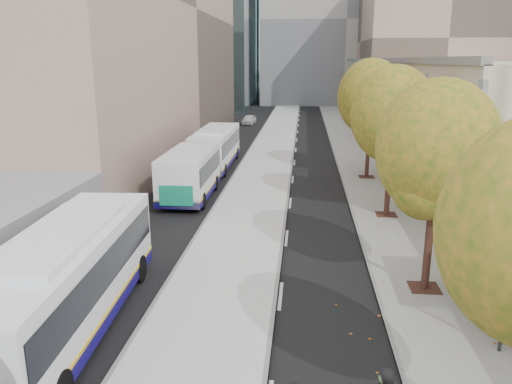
# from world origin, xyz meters

# --- Properties ---
(bus_platform) EXTENTS (4.25, 150.00, 0.15)m
(bus_platform) POSITION_xyz_m (-3.88, 35.00, 0.07)
(bus_platform) COLOR #B4B4B4
(bus_platform) RESTS_ON ground
(sidewalk) EXTENTS (4.75, 150.00, 0.08)m
(sidewalk) POSITION_xyz_m (4.12, 35.00, 0.04)
(sidewalk) COLOR gray
(sidewalk) RESTS_ON ground
(building_tan) EXTENTS (18.00, 92.00, 8.00)m
(building_tan) POSITION_xyz_m (15.50, 64.00, 4.00)
(building_tan) COLOR gray
(building_tan) RESTS_ON ground
(building_midrise) EXTENTS (24.00, 46.00, 25.00)m
(building_midrise) POSITION_xyz_m (-22.50, 41.00, 12.50)
(building_midrise) COLOR gray
(building_midrise) RESTS_ON ground
(building_far_block) EXTENTS (30.00, 18.00, 30.00)m
(building_far_block) POSITION_xyz_m (6.00, 96.00, 15.00)
(building_far_block) COLOR #9D958F
(building_far_block) RESTS_ON ground
(tree_c) EXTENTS (4.20, 4.20, 7.28)m
(tree_c) POSITION_xyz_m (3.60, 13.00, 5.25)
(tree_c) COLOR black
(tree_c) RESTS_ON sidewalk
(tree_d) EXTENTS (4.40, 4.40, 7.60)m
(tree_d) POSITION_xyz_m (3.60, 22.00, 5.47)
(tree_d) COLOR black
(tree_d) RESTS_ON sidewalk
(tree_e) EXTENTS (4.60, 4.60, 7.92)m
(tree_e) POSITION_xyz_m (3.60, 31.00, 5.69)
(tree_e) COLOR black
(tree_e) RESTS_ON sidewalk
(bus_far) EXTENTS (2.68, 17.52, 2.92)m
(bus_far) POSITION_xyz_m (-7.75, 29.75, 1.59)
(bus_far) COLOR white
(bus_far) RESTS_ON ground
(distant_car) EXTENTS (1.82, 3.76, 1.24)m
(distant_car) POSITION_xyz_m (-8.07, 60.50, 0.62)
(distant_car) COLOR silver
(distant_car) RESTS_ON ground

